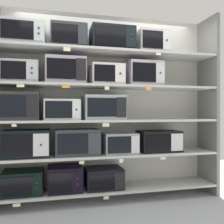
{
  "coord_description": "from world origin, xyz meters",
  "views": [
    {
      "loc": [
        -0.77,
        -3.22,
        1.18
      ],
      "look_at": [
        0.0,
        0.0,
        1.18
      ],
      "focal_mm": 39.5,
      "sensor_mm": 36.0,
      "label": 1
    }
  ],
  "objects_px": {
    "microwave_5": "(120,143)",
    "microwave_17": "(152,43)",
    "microwave_1": "(65,178)",
    "microwave_11": "(65,71)",
    "microwave_3": "(26,143)",
    "microwave_4": "(77,142)",
    "microwave_6": "(159,141)",
    "microwave_2": "(104,178)",
    "microwave_7": "(21,106)",
    "microwave_13": "(144,74)",
    "microwave_15": "(69,37)",
    "microwave_10": "(21,72)",
    "microwave_9": "(104,108)",
    "microwave_16": "(112,40)",
    "microwave_0": "(23,182)",
    "microwave_14": "(24,35)",
    "microwave_8": "(62,110)",
    "microwave_12": "(107,75)"
  },
  "relations": [
    {
      "from": "microwave_1",
      "to": "microwave_17",
      "type": "xyz_separation_m",
      "value": [
        1.19,
        0.0,
        1.81
      ]
    },
    {
      "from": "microwave_0",
      "to": "microwave_16",
      "type": "bearing_deg",
      "value": -0.01
    },
    {
      "from": "microwave_5",
      "to": "microwave_12",
      "type": "xyz_separation_m",
      "value": [
        -0.18,
        0.0,
        0.91
      ]
    },
    {
      "from": "microwave_6",
      "to": "microwave_10",
      "type": "xyz_separation_m",
      "value": [
        -1.84,
        -0.0,
        0.9
      ]
    },
    {
      "from": "microwave_3",
      "to": "microwave_9",
      "type": "height_order",
      "value": "microwave_9"
    },
    {
      "from": "microwave_7",
      "to": "microwave_16",
      "type": "relative_size",
      "value": 0.77
    },
    {
      "from": "microwave_9",
      "to": "microwave_15",
      "type": "relative_size",
      "value": 1.17
    },
    {
      "from": "microwave_5",
      "to": "microwave_14",
      "type": "height_order",
      "value": "microwave_14"
    },
    {
      "from": "microwave_13",
      "to": "microwave_15",
      "type": "bearing_deg",
      "value": 180.0
    },
    {
      "from": "microwave_1",
      "to": "microwave_8",
      "type": "bearing_deg",
      "value": -179.75
    },
    {
      "from": "microwave_5",
      "to": "microwave_17",
      "type": "bearing_deg",
      "value": 0.01
    },
    {
      "from": "microwave_6",
      "to": "microwave_17",
      "type": "height_order",
      "value": "microwave_17"
    },
    {
      "from": "microwave_12",
      "to": "microwave_11",
      "type": "bearing_deg",
      "value": 179.99
    },
    {
      "from": "microwave_4",
      "to": "microwave_16",
      "type": "bearing_deg",
      "value": -0.04
    },
    {
      "from": "microwave_9",
      "to": "microwave_13",
      "type": "height_order",
      "value": "microwave_13"
    },
    {
      "from": "microwave_3",
      "to": "microwave_10",
      "type": "bearing_deg",
      "value": -179.93
    },
    {
      "from": "microwave_7",
      "to": "microwave_17",
      "type": "xyz_separation_m",
      "value": [
        1.72,
        -0.0,
        0.89
      ]
    },
    {
      "from": "microwave_14",
      "to": "microwave_7",
      "type": "bearing_deg",
      "value": 179.98
    },
    {
      "from": "microwave_3",
      "to": "microwave_14",
      "type": "relative_size",
      "value": 1.12
    },
    {
      "from": "microwave_2",
      "to": "microwave_7",
      "type": "height_order",
      "value": "microwave_7"
    },
    {
      "from": "microwave_13",
      "to": "microwave_16",
      "type": "xyz_separation_m",
      "value": [
        -0.45,
        -0.0,
        0.45
      ]
    },
    {
      "from": "microwave_8",
      "to": "microwave_11",
      "type": "bearing_deg",
      "value": 0.34
    },
    {
      "from": "microwave_5",
      "to": "microwave_8",
      "type": "xyz_separation_m",
      "value": [
        -0.76,
        -0.0,
        0.45
      ]
    },
    {
      "from": "microwave_15",
      "to": "microwave_17",
      "type": "relative_size",
      "value": 1.07
    },
    {
      "from": "microwave_1",
      "to": "microwave_11",
      "type": "distance_m",
      "value": 1.37
    },
    {
      "from": "microwave_3",
      "to": "microwave_10",
      "type": "xyz_separation_m",
      "value": [
        -0.07,
        -0.0,
        0.88
      ]
    },
    {
      "from": "microwave_2",
      "to": "microwave_17",
      "type": "distance_m",
      "value": 1.96
    },
    {
      "from": "microwave_16",
      "to": "microwave_12",
      "type": "bearing_deg",
      "value": 179.82
    },
    {
      "from": "microwave_4",
      "to": "microwave_8",
      "type": "bearing_deg",
      "value": -179.93
    },
    {
      "from": "microwave_5",
      "to": "microwave_1",
      "type": "bearing_deg",
      "value": 179.99
    },
    {
      "from": "microwave_0",
      "to": "microwave_11",
      "type": "xyz_separation_m",
      "value": [
        0.52,
        0.0,
        1.39
      ]
    },
    {
      "from": "microwave_0",
      "to": "microwave_14",
      "type": "distance_m",
      "value": 1.82
    },
    {
      "from": "microwave_4",
      "to": "microwave_5",
      "type": "distance_m",
      "value": 0.57
    },
    {
      "from": "microwave_9",
      "to": "microwave_14",
      "type": "relative_size",
      "value": 1.05
    },
    {
      "from": "microwave_2",
      "to": "microwave_6",
      "type": "xyz_separation_m",
      "value": [
        0.79,
        0.0,
        0.47
      ]
    },
    {
      "from": "microwave_0",
      "to": "microwave_4",
      "type": "xyz_separation_m",
      "value": [
        0.67,
        0.0,
        0.48
      ]
    },
    {
      "from": "microwave_3",
      "to": "microwave_17",
      "type": "height_order",
      "value": "microwave_17"
    },
    {
      "from": "microwave_2",
      "to": "microwave_7",
      "type": "distance_m",
      "value": 1.41
    },
    {
      "from": "microwave_13",
      "to": "microwave_8",
      "type": "bearing_deg",
      "value": -179.99
    },
    {
      "from": "microwave_13",
      "to": "microwave_0",
      "type": "bearing_deg",
      "value": -180.0
    },
    {
      "from": "microwave_8",
      "to": "microwave_12",
      "type": "height_order",
      "value": "microwave_12"
    },
    {
      "from": "microwave_3",
      "to": "microwave_4",
      "type": "distance_m",
      "value": 0.63
    },
    {
      "from": "microwave_16",
      "to": "microwave_17",
      "type": "height_order",
      "value": "microwave_16"
    },
    {
      "from": "microwave_10",
      "to": "microwave_17",
      "type": "xyz_separation_m",
      "value": [
        1.73,
        0.0,
        0.47
      ]
    },
    {
      "from": "microwave_5",
      "to": "microwave_17",
      "type": "xyz_separation_m",
      "value": [
        0.46,
        0.0,
        1.38
      ]
    },
    {
      "from": "microwave_8",
      "to": "microwave_15",
      "type": "height_order",
      "value": "microwave_15"
    },
    {
      "from": "microwave_5",
      "to": "microwave_11",
      "type": "height_order",
      "value": "microwave_11"
    },
    {
      "from": "microwave_9",
      "to": "microwave_11",
      "type": "height_order",
      "value": "microwave_11"
    },
    {
      "from": "microwave_4",
      "to": "microwave_6",
      "type": "bearing_deg",
      "value": 0.0
    },
    {
      "from": "microwave_11",
      "to": "microwave_17",
      "type": "bearing_deg",
      "value": -0.0
    }
  ]
}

